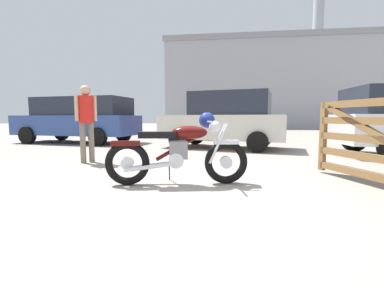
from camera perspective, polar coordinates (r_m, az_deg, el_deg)
ground_plane at (r=4.01m, az=-0.62°, el=-8.39°), size 80.00×80.00×0.00m
vintage_motorcycle at (r=3.88m, az=-2.40°, el=-1.48°), size 2.03×0.87×1.07m
bystander at (r=6.15m, az=-21.80°, el=5.67°), size 0.33×0.37×1.66m
red_hatchback_near at (r=12.40m, az=5.02°, el=5.00°), size 4.37×2.30×1.67m
silver_sedan_mid at (r=11.20m, az=-23.07°, el=5.04°), size 4.78×2.15×1.74m
blue_hatchback_right at (r=8.59m, az=7.14°, el=5.24°), size 4.09×2.24×1.78m
white_estate_far at (r=17.85m, az=-20.34°, el=5.21°), size 4.78×2.15×1.74m
industrial_building at (r=31.93m, az=15.97°, el=11.34°), size 21.97×15.74×15.64m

